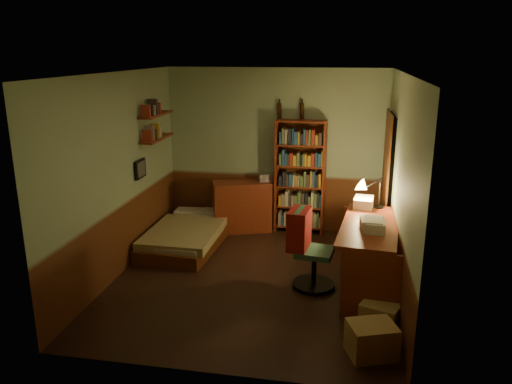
% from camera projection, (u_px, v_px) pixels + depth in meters
% --- Properties ---
extents(floor, '(3.50, 4.00, 0.02)m').
position_uv_depth(floor, '(253.00, 279.00, 6.48)').
color(floor, black).
rests_on(floor, ground).
extents(ceiling, '(3.50, 4.00, 0.02)m').
position_uv_depth(ceiling, '(252.00, 72.00, 5.76)').
color(ceiling, silver).
rests_on(ceiling, wall_back).
extents(wall_back, '(3.50, 0.02, 2.60)m').
position_uv_depth(wall_back, '(276.00, 150.00, 8.02)').
color(wall_back, gray).
rests_on(wall_back, ground).
extents(wall_left, '(0.02, 4.00, 2.60)m').
position_uv_depth(wall_left, '(118.00, 176.00, 6.42)').
color(wall_left, gray).
rests_on(wall_left, ground).
extents(wall_right, '(0.02, 4.00, 2.60)m').
position_uv_depth(wall_right, '(400.00, 189.00, 5.81)').
color(wall_right, gray).
rests_on(wall_right, ground).
extents(wall_front, '(3.50, 0.02, 2.60)m').
position_uv_depth(wall_front, '(208.00, 242.00, 4.22)').
color(wall_front, gray).
rests_on(wall_front, ground).
extents(doorway, '(0.06, 0.90, 2.00)m').
position_uv_depth(doorway, '(387.00, 185.00, 7.13)').
color(doorway, black).
rests_on(doorway, ground).
extents(door_trim, '(0.02, 0.98, 2.08)m').
position_uv_depth(door_trim, '(385.00, 185.00, 7.14)').
color(door_trim, '#4A220D').
rests_on(door_trim, ground).
extents(bed, '(1.05, 1.82, 0.53)m').
position_uv_depth(bed, '(187.00, 228.00, 7.52)').
color(bed, olive).
rests_on(bed, ground).
extents(dresser, '(1.02, 0.75, 0.82)m').
position_uv_depth(dresser, '(242.00, 206.00, 8.12)').
color(dresser, maroon).
rests_on(dresser, ground).
extents(mini_stereo, '(0.27, 0.23, 0.12)m').
position_uv_depth(mini_stereo, '(266.00, 177.00, 8.04)').
color(mini_stereo, '#B2B2B7').
rests_on(mini_stereo, dresser).
extents(bookshelf, '(0.80, 0.32, 1.82)m').
position_uv_depth(bookshelf, '(300.00, 178.00, 7.90)').
color(bookshelf, maroon).
rests_on(bookshelf, ground).
extents(bottle_left, '(0.09, 0.09, 0.24)m').
position_uv_depth(bottle_left, '(279.00, 111.00, 7.78)').
color(bottle_left, black).
rests_on(bottle_left, bookshelf).
extents(bottle_right, '(0.09, 0.09, 0.25)m').
position_uv_depth(bottle_right, '(302.00, 111.00, 7.72)').
color(bottle_right, black).
rests_on(bottle_right, bookshelf).
extents(desk, '(0.83, 1.65, 0.85)m').
position_uv_depth(desk, '(368.00, 257.00, 6.07)').
color(desk, maroon).
rests_on(desk, ground).
extents(paper_stack, '(0.28, 0.35, 0.13)m').
position_uv_depth(paper_stack, '(364.00, 202.00, 6.60)').
color(paper_stack, silver).
rests_on(paper_stack, desk).
extents(desk_lamp, '(0.22, 0.22, 0.59)m').
position_uv_depth(desk_lamp, '(380.00, 186.00, 6.52)').
color(desk_lamp, black).
rests_on(desk_lamp, desk).
extents(office_chair, '(0.62, 0.56, 1.12)m').
position_uv_depth(office_chair, '(315.00, 245.00, 6.09)').
color(office_chair, '#315D41').
rests_on(office_chair, ground).
extents(red_jacket, '(0.38, 0.48, 0.50)m').
position_uv_depth(red_jacket, '(307.00, 180.00, 5.94)').
color(red_jacket, maroon).
rests_on(red_jacket, office_chair).
extents(wall_shelf_lower, '(0.20, 0.90, 0.03)m').
position_uv_depth(wall_shelf_lower, '(157.00, 138.00, 7.36)').
color(wall_shelf_lower, maroon).
rests_on(wall_shelf_lower, wall_left).
extents(wall_shelf_upper, '(0.20, 0.90, 0.03)m').
position_uv_depth(wall_shelf_upper, '(156.00, 115.00, 7.26)').
color(wall_shelf_upper, maroon).
rests_on(wall_shelf_upper, wall_left).
extents(framed_picture, '(0.04, 0.32, 0.26)m').
position_uv_depth(framed_picture, '(140.00, 169.00, 6.99)').
color(framed_picture, black).
rests_on(framed_picture, wall_left).
extents(cardboard_box_a, '(0.53, 0.48, 0.33)m').
position_uv_depth(cardboard_box_a, '(372.00, 340.00, 4.82)').
color(cardboard_box_a, '#A68752').
rests_on(cardboard_box_a, ground).
extents(cardboard_box_b, '(0.48, 0.44, 0.27)m').
position_uv_depth(cardboard_box_b, '(380.00, 315.00, 5.32)').
color(cardboard_box_b, '#A68752').
rests_on(cardboard_box_b, ground).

